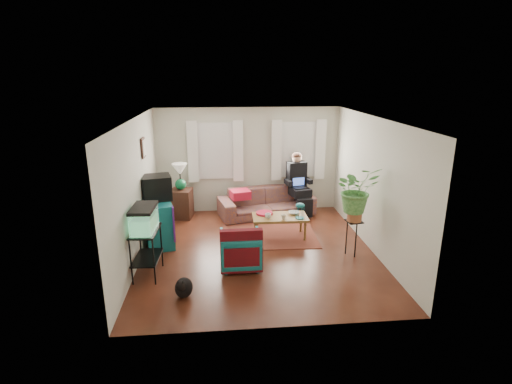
{
  "coord_description": "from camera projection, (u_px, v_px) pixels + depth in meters",
  "views": [
    {
      "loc": [
        -0.72,
        -7.21,
        3.39
      ],
      "look_at": [
        0.0,
        0.4,
        1.1
      ],
      "focal_mm": 28.0,
      "sensor_mm": 36.0,
      "label": 1
    }
  ],
  "objects": [
    {
      "name": "curtains_right",
      "position": [
        299.0,
        150.0,
        9.87
      ],
      "size": [
        1.36,
        0.06,
        1.5
      ],
      "primitive_type": "cube",
      "color": "white",
      "rests_on": "wall_back"
    },
    {
      "name": "bowl",
      "position": [
        294.0,
        213.0,
        8.56
      ],
      "size": [
        0.23,
        0.23,
        0.06
      ],
      "primitive_type": "imported",
      "rotation": [
        0.0,
        0.0,
        -0.02
      ],
      "color": "white",
      "rests_on": "coffee_table"
    },
    {
      "name": "table_lamp",
      "position": [
        180.0,
        177.0,
        9.46
      ],
      "size": [
        0.42,
        0.42,
        0.65
      ],
      "primitive_type": null,
      "rotation": [
        0.0,
        0.0,
        -0.17
      ],
      "color": "white",
      "rests_on": "side_table"
    },
    {
      "name": "ceiling",
      "position": [
        258.0,
        119.0,
        7.17
      ],
      "size": [
        4.5,
        5.0,
        0.01
      ],
      "primitive_type": "cube",
      "color": "white",
      "rests_on": "wall_back"
    },
    {
      "name": "wall_back",
      "position": [
        248.0,
        160.0,
        9.93
      ],
      "size": [
        4.5,
        0.01,
        2.6
      ],
      "primitive_type": "cube",
      "color": "silver",
      "rests_on": "floor"
    },
    {
      "name": "side_table",
      "position": [
        182.0,
        204.0,
        9.65
      ],
      "size": [
        0.56,
        0.56,
        0.71
      ],
      "primitive_type": "cube",
      "rotation": [
        0.0,
        0.0,
        -0.17
      ],
      "color": "#3C2516",
      "rests_on": "floor"
    },
    {
      "name": "armchair",
      "position": [
        240.0,
        248.0,
        7.18
      ],
      "size": [
        0.72,
        0.68,
        0.73
      ],
      "primitive_type": "imported",
      "rotation": [
        0.0,
        0.0,
        3.15
      ],
      "color": "#116268",
      "rests_on": "floor"
    },
    {
      "name": "aquarium_stand",
      "position": [
        147.0,
        253.0,
        6.85
      ],
      "size": [
        0.46,
        0.77,
        0.83
      ],
      "primitive_type": "cube",
      "rotation": [
        0.0,
        0.0,
        -0.06
      ],
      "color": "black",
      "rests_on": "floor"
    },
    {
      "name": "snack_tray",
      "position": [
        264.0,
        213.0,
        8.57
      ],
      "size": [
        0.36,
        0.36,
        0.04
      ],
      "primitive_type": "cylinder",
      "rotation": [
        0.0,
        0.0,
        -0.02
      ],
      "color": "#B21414",
      "rests_on": "coffee_table"
    },
    {
      "name": "potted_plant",
      "position": [
        356.0,
        197.0,
        7.42
      ],
      "size": [
        0.9,
        0.81,
        0.89
      ],
      "primitive_type": "imported",
      "rotation": [
        0.0,
        0.0,
        0.16
      ],
      "color": "#599947",
      "rests_on": "plant_stand"
    },
    {
      "name": "wall_left",
      "position": [
        137.0,
        191.0,
        7.34
      ],
      "size": [
        0.01,
        5.0,
        2.6
      ],
      "primitive_type": "cube",
      "color": "silver",
      "rests_on": "floor"
    },
    {
      "name": "window_right",
      "position": [
        298.0,
        150.0,
        9.95
      ],
      "size": [
        1.08,
        0.04,
        1.38
      ],
      "primitive_type": "cube",
      "color": "white",
      "rests_on": "wall_back"
    },
    {
      "name": "picture_frame",
      "position": [
        144.0,
        148.0,
        7.97
      ],
      "size": [
        0.04,
        0.32,
        0.4
      ],
      "primitive_type": "cube",
      "color": "#3D2616",
      "rests_on": "wall_left"
    },
    {
      "name": "birdcage",
      "position": [
        300.0,
        211.0,
        8.28
      ],
      "size": [
        0.19,
        0.19,
        0.34
      ],
      "primitive_type": null,
      "rotation": [
        0.0,
        0.0,
        -0.02
      ],
      "color": "#115B6B",
      "rests_on": "coffee_table"
    },
    {
      "name": "sofa",
      "position": [
        266.0,
        198.0,
        9.78
      ],
      "size": [
        2.45,
        1.38,
        0.9
      ],
      "primitive_type": "imported",
      "rotation": [
        0.0,
        0.0,
        0.22
      ],
      "color": "brown",
      "rests_on": "floor"
    },
    {
      "name": "plant_stand",
      "position": [
        353.0,
        238.0,
        7.66
      ],
      "size": [
        0.34,
        0.34,
        0.7
      ],
      "primitive_type": "cube",
      "rotation": [
        0.0,
        0.0,
        0.16
      ],
      "color": "black",
      "rests_on": "floor"
    },
    {
      "name": "cup_a",
      "position": [
        268.0,
        216.0,
        8.31
      ],
      "size": [
        0.13,
        0.13,
        0.1
      ],
      "primitive_type": "imported",
      "rotation": [
        0.0,
        0.0,
        -0.02
      ],
      "color": "white",
      "rests_on": "coffee_table"
    },
    {
      "name": "dresser",
      "position": [
        159.0,
        222.0,
        8.17
      ],
      "size": [
        0.73,
        1.11,
        0.92
      ],
      "primitive_type": "cube",
      "rotation": [
        0.0,
        0.0,
        0.23
      ],
      "color": "#136574",
      "rests_on": "floor"
    },
    {
      "name": "wall_front",
      "position": [
        277.0,
        241.0,
        5.16
      ],
      "size": [
        4.5,
        0.01,
        2.6
      ],
      "primitive_type": "cube",
      "color": "silver",
      "rests_on": "floor"
    },
    {
      "name": "window_left",
      "position": [
        216.0,
        151.0,
        9.77
      ],
      "size": [
        1.08,
        0.04,
        1.38
      ],
      "primitive_type": "cube",
      "color": "white",
      "rests_on": "wall_back"
    },
    {
      "name": "crt_tv",
      "position": [
        157.0,
        187.0,
        8.06
      ],
      "size": [
        0.66,
        0.63,
        0.49
      ],
      "primitive_type": "cube",
      "rotation": [
        0.0,
        0.0,
        0.23
      ],
      "color": "black",
      "rests_on": "dresser"
    },
    {
      "name": "cup_b",
      "position": [
        284.0,
        217.0,
        8.26
      ],
      "size": [
        0.11,
        0.11,
        0.1
      ],
      "primitive_type": "imported",
      "rotation": [
        0.0,
        0.0,
        -0.02
      ],
      "color": "beige",
      "rests_on": "coffee_table"
    },
    {
      "name": "serape_throw",
      "position": [
        241.0,
        247.0,
        6.87
      ],
      "size": [
        0.74,
        0.18,
        0.6
      ],
      "primitive_type": "cube",
      "rotation": [
        0.0,
        0.0,
        0.01
      ],
      "color": "#9E0A0A",
      "rests_on": "armchair"
    },
    {
      "name": "coffee_table",
      "position": [
        280.0,
        227.0,
        8.52
      ],
      "size": [
        1.16,
        0.65,
        0.48
      ],
      "primitive_type": "cube",
      "rotation": [
        0.0,
        0.0,
        -0.02
      ],
      "color": "brown",
      "rests_on": "floor"
    },
    {
      "name": "seated_person",
      "position": [
        298.0,
        186.0,
        9.96
      ],
      "size": [
        0.72,
        0.82,
        1.37
      ],
      "primitive_type": null,
      "rotation": [
        0.0,
        0.0,
        0.22
      ],
      "color": "black",
      "rests_on": "sofa"
    },
    {
      "name": "curtains_left",
      "position": [
        216.0,
        152.0,
        9.69
      ],
      "size": [
        1.36,
        0.06,
        1.5
      ],
      "primitive_type": "cube",
      "color": "white",
      "rests_on": "wall_back"
    },
    {
      "name": "wall_right",
      "position": [
        373.0,
        185.0,
        7.75
      ],
      "size": [
        0.01,
        5.0,
        2.6
      ],
      "primitive_type": "cube",
      "color": "silver",
      "rests_on": "floor"
    },
    {
      "name": "black_cat",
      "position": [
        184.0,
        286.0,
        6.26
      ],
      "size": [
        0.33,
        0.46,
        0.36
      ],
      "primitive_type": "ellipsoid",
      "rotation": [
        0.0,
        0.0,
        -0.12
      ],
      "color": "black",
      "rests_on": "floor"
    },
    {
      "name": "floor",
      "position": [
        258.0,
        251.0,
        7.92
      ],
      "size": [
        4.5,
        5.0,
        0.01
      ],
      "primitive_type": "cube",
      "color": "#4F2B14",
      "rests_on": "ground"
    },
    {
      "name": "aquarium",
      "position": [
        144.0,
        218.0,
        6.67
      ],
      "size": [
        0.41,
        0.7,
        0.44
      ],
      "primitive_type": "cube",
      "rotation": [
        0.0,
        0.0,
        -0.06
      ],
      "color": "#7FD899",
      "rests_on": "aquarium_stand"
    },
    {
      "name": "area_rug",
      "position": [
        269.0,
        234.0,
        8.7
      ],
      "size": [
        2.04,
        1.65,
        0.01
      ],
      "primitive_type": "cube",
      "rotation": [
        0.0,
        0.0,
        -0.03
      ],
      "color": "brown",
      "rests_on": "floor"
    }
  ]
}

